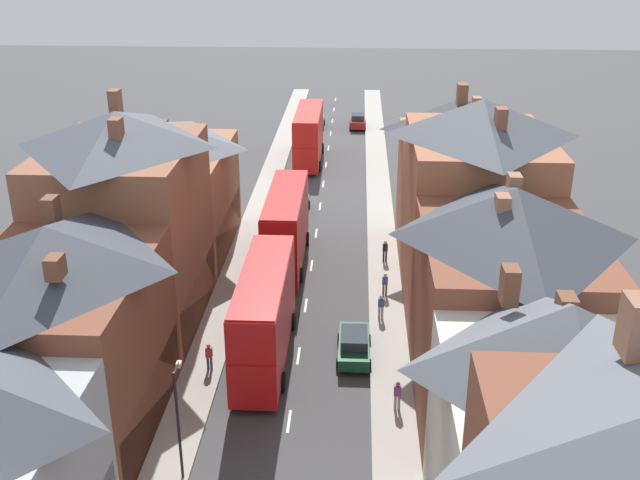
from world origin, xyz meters
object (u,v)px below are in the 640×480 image
object	(u,v)px
double_decker_bus_far_approaching	(286,226)
pedestrian_mid_right	(381,306)
double_decker_bus_lead	(309,135)
pedestrian_far_left	(385,283)
car_parked_left_a	(316,120)
street_lamp	(178,416)
pedestrian_near_right	(397,394)
car_near_silver	(297,204)
car_near_blue	(354,344)
car_mid_black	(358,121)
pedestrian_far_right	(385,250)
pedestrian_mid_left	(209,356)
double_decker_bus_mid_street	(264,314)

from	to	relation	value
double_decker_bus_far_approaching	pedestrian_mid_right	xyz separation A→B (m)	(6.50, -8.12, -1.78)
double_decker_bus_lead	pedestrian_far_left	size ratio (longest dim) A/B	6.71
car_parked_left_a	street_lamp	bearing A→B (deg)	-92.30
pedestrian_near_right	street_lamp	size ratio (longest dim) A/B	0.29
double_decker_bus_far_approaching	car_parked_left_a	world-z (taller)	double_decker_bus_far_approaching
car_near_silver	pedestrian_mid_right	world-z (taller)	pedestrian_mid_right
car_near_blue	pedestrian_mid_right	world-z (taller)	pedestrian_mid_right
car_near_blue	car_mid_black	bearing A→B (deg)	90.00
car_parked_left_a	pedestrian_far_right	bearing A→B (deg)	-79.65
car_mid_black	pedestrian_mid_left	xyz separation A→B (m)	(-7.75, -52.58, 0.18)
double_decker_bus_lead	car_parked_left_a	bearing A→B (deg)	89.96
car_near_silver	pedestrian_far_left	distance (m)	16.51
pedestrian_far_right	pedestrian_far_left	bearing A→B (deg)	-91.77
car_parked_left_a	street_lamp	distance (m)	61.21
pedestrian_mid_right	pedestrian_far_left	world-z (taller)	same
double_decker_bus_far_approaching	pedestrian_mid_left	world-z (taller)	double_decker_bus_far_approaching
double_decker_bus_lead	pedestrian_mid_right	size ratio (longest dim) A/B	6.71
pedestrian_mid_left	pedestrian_far_right	world-z (taller)	same
double_decker_bus_lead	car_mid_black	xyz separation A→B (m)	(4.91, 13.78, -1.96)
pedestrian_near_right	pedestrian_mid_left	distance (m)	10.39
car_parked_left_a	pedestrian_far_right	xyz separation A→B (m)	(6.99, -38.28, 0.22)
double_decker_bus_mid_street	car_mid_black	distance (m)	51.31
car_parked_left_a	pedestrian_far_left	bearing A→B (deg)	-81.10
double_decker_bus_lead	double_decker_bus_far_approaching	xyz separation A→B (m)	(0.00, -24.54, 0.00)
car_mid_black	pedestrian_far_left	size ratio (longest dim) A/B	2.53
car_near_blue	pedestrian_far_left	world-z (taller)	pedestrian_far_left
car_mid_black	pedestrian_mid_right	world-z (taller)	pedestrian_mid_right
double_decker_bus_mid_street	car_near_blue	bearing A→B (deg)	4.74
street_lamp	pedestrian_far_right	bearing A→B (deg)	67.55
car_mid_black	pedestrian_far_right	distance (m)	38.13
double_decker_bus_mid_street	car_parked_left_a	distance (m)	51.28
double_decker_bus_far_approaching	pedestrian_far_right	world-z (taller)	double_decker_bus_far_approaching
car_parked_left_a	pedestrian_far_right	distance (m)	38.91
car_mid_black	street_lamp	distance (m)	61.40
car_parked_left_a	pedestrian_far_right	world-z (taller)	pedestrian_far_right
double_decker_bus_mid_street	car_near_silver	xyz separation A→B (m)	(0.01, 22.69, -2.02)
double_decker_bus_mid_street	street_lamp	size ratio (longest dim) A/B	1.96
pedestrian_mid_left	double_decker_bus_far_approaching	bearing A→B (deg)	78.74
car_parked_left_a	double_decker_bus_lead	bearing A→B (deg)	-90.04
car_parked_left_a	pedestrian_near_right	size ratio (longest dim) A/B	2.68
pedestrian_mid_right	car_parked_left_a	bearing A→B (deg)	97.93
double_decker_bus_far_approaching	pedestrian_far_left	bearing A→B (deg)	-36.54
double_decker_bus_mid_street	car_near_blue	size ratio (longest dim) A/B	2.50
car_mid_black	pedestrian_mid_left	distance (m)	53.15
double_decker_bus_lead	pedestrian_mid_left	distance (m)	38.94
car_near_blue	street_lamp	world-z (taller)	street_lamp
double_decker_bus_far_approaching	car_parked_left_a	xyz separation A→B (m)	(0.01, 38.53, -2.00)
car_parked_left_a	pedestrian_mid_right	size ratio (longest dim) A/B	2.68
pedestrian_near_right	pedestrian_mid_right	size ratio (longest dim) A/B	1.00
car_near_silver	car_mid_black	size ratio (longest dim) A/B	1.03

